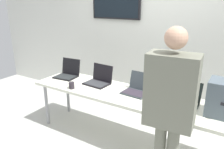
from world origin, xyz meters
TOP-DOWN VIEW (x-y plane):
  - ground at (0.00, 0.00)m, footprint 8.00×8.00m
  - back_wall at (-0.02, 1.13)m, footprint 8.00×0.11m
  - workbench at (0.00, 0.00)m, footprint 2.81×0.70m
  - equipment_box at (1.18, 0.02)m, footprint 0.34×0.31m
  - laptop_station_0 at (-1.15, 0.12)m, footprint 0.37×0.36m
  - laptop_station_1 at (-0.53, 0.12)m, footprint 0.38×0.33m
  - laptop_station_2 at (0.12, 0.11)m, footprint 0.35×0.34m
  - laptop_station_3 at (0.77, 0.10)m, footprint 0.33×0.35m
  - person at (0.79, -0.62)m, footprint 0.46×0.61m
  - coffee_mug at (-0.74, -0.25)m, footprint 0.08×0.08m
  - paper_sheet at (0.45, -0.17)m, footprint 0.26×0.33m

SIDE VIEW (x-z plane):
  - ground at x=0.00m, z-range -0.04..0.00m
  - workbench at x=0.00m, z-range 0.32..1.06m
  - paper_sheet at x=0.45m, z-range 0.74..0.75m
  - coffee_mug at x=-0.74m, z-range 0.74..0.84m
  - laptop_station_3 at x=0.77m, z-range 0.68..0.93m
  - laptop_station_2 at x=0.12m, z-range 0.67..0.93m
  - laptop_station_1 at x=-0.53m, z-range 0.67..0.94m
  - laptop_station_0 at x=-1.15m, z-range 0.67..0.95m
  - equipment_box at x=1.18m, z-range 0.74..1.14m
  - person at x=0.79m, z-range 0.19..1.93m
  - back_wall at x=-0.02m, z-range 0.01..2.46m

